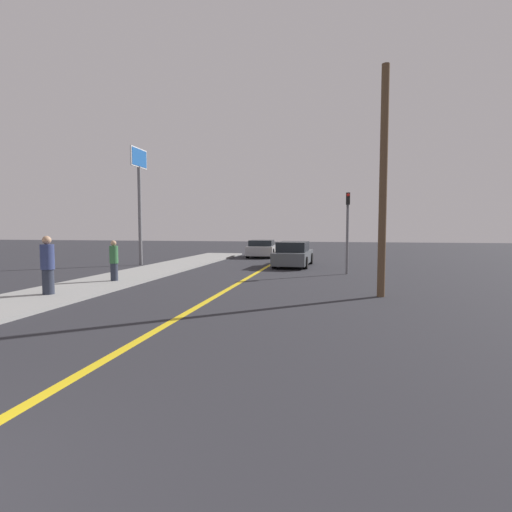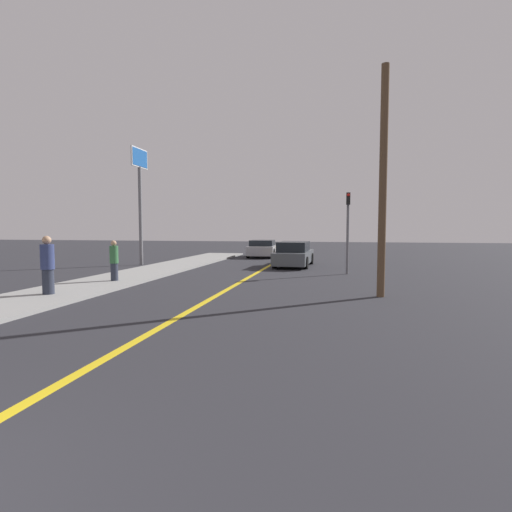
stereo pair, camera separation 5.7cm
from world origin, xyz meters
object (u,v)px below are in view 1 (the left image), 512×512
at_px(car_ahead_center, 262,249).
at_px(utility_pole, 383,183).
at_px(traffic_light, 348,224).
at_px(pedestrian_by_sign, 114,261).
at_px(car_near_right_lane, 293,254).
at_px(roadside_sign, 139,180).
at_px(pedestrian_far_standing, 48,265).

xyz_separation_m(car_ahead_center, utility_pole, (6.69, -15.85, 2.93)).
relative_size(traffic_light, utility_pole, 0.53).
height_order(traffic_light, utility_pole, utility_pole).
distance_m(traffic_light, utility_pole, 6.21).
bearing_deg(pedestrian_by_sign, car_near_right_lane, 53.47).
xyz_separation_m(car_near_right_lane, pedestrian_by_sign, (-6.14, -8.29, 0.22)).
height_order(pedestrian_by_sign, traffic_light, traffic_light).
relative_size(pedestrian_by_sign, utility_pole, 0.22).
xyz_separation_m(car_near_right_lane, roadside_sign, (-8.78, -1.01, 4.20)).
height_order(pedestrian_far_standing, roadside_sign, roadside_sign).
height_order(car_ahead_center, pedestrian_far_standing, pedestrian_far_standing).
relative_size(car_near_right_lane, utility_pole, 0.67).
bearing_deg(pedestrian_by_sign, pedestrian_far_standing, -95.07).
distance_m(roadside_sign, utility_pole, 15.11).
distance_m(car_near_right_lane, traffic_light, 4.72).
height_order(car_near_right_lane, utility_pole, utility_pole).
xyz_separation_m(car_ahead_center, pedestrian_far_standing, (-3.46, -18.01, 0.38)).
bearing_deg(roadside_sign, car_near_right_lane, 6.58).
bearing_deg(car_ahead_center, pedestrian_far_standing, -103.82).
relative_size(car_ahead_center, roadside_sign, 0.60).
height_order(car_near_right_lane, car_ahead_center, car_near_right_lane).
height_order(pedestrian_far_standing, pedestrian_by_sign, pedestrian_far_standing).
bearing_deg(pedestrian_far_standing, car_near_right_lane, 60.93).
relative_size(car_near_right_lane, traffic_light, 1.27).
xyz_separation_m(car_near_right_lane, traffic_light, (2.84, -3.38, 1.66)).
height_order(traffic_light, roadside_sign, roadside_sign).
bearing_deg(car_near_right_lane, pedestrian_far_standing, -117.11).
bearing_deg(pedestrian_far_standing, traffic_light, 41.46).
bearing_deg(utility_pole, pedestrian_by_sign, 173.54).
xyz_separation_m(traffic_light, roadside_sign, (-11.62, 2.37, 2.54)).
bearing_deg(pedestrian_by_sign, roadside_sign, 109.96).
bearing_deg(car_near_right_lane, pedestrian_by_sign, -124.57).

